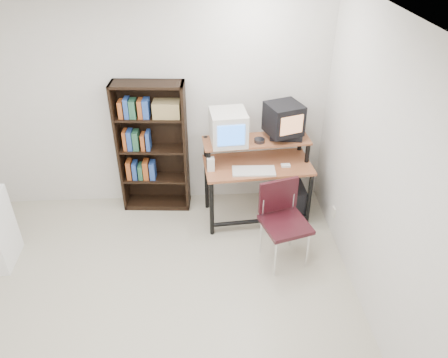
{
  "coord_description": "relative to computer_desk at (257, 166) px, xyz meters",
  "views": [
    {
      "loc": [
        0.52,
        -2.67,
        3.27
      ],
      "look_at": [
        0.75,
        1.1,
        0.82
      ],
      "focal_mm": 35.0,
      "sensor_mm": 36.0,
      "label": 1
    }
  ],
  "objects": [
    {
      "name": "pc_tower",
      "position": [
        0.46,
        0.0,
        -0.48
      ],
      "size": [
        0.22,
        0.46,
        0.42
      ],
      "primitive_type": "cube",
      "rotation": [
        0.0,
        0.0,
        0.04
      ],
      "color": "black",
      "rests_on": "floor"
    },
    {
      "name": "crt_tv",
      "position": [
        0.29,
        0.12,
        0.53
      ],
      "size": [
        0.45,
        0.45,
        0.34
      ],
      "rotation": [
        0.0,
        0.0,
        0.33
      ],
      "color": "black",
      "rests_on": "vcr"
    },
    {
      "name": "bookshelf",
      "position": [
        -1.19,
        0.31,
        0.14
      ],
      "size": [
        0.82,
        0.33,
        1.6
      ],
      "rotation": [
        0.0,
        0.0,
        -0.08
      ],
      "color": "black",
      "rests_on": "floor"
    },
    {
      "name": "cd_spindle",
      "position": [
        0.02,
        0.04,
        0.31
      ],
      "size": [
        0.14,
        0.14,
        0.05
      ],
      "primitive_type": "cylinder",
      "rotation": [
        0.0,
        0.0,
        0.15
      ],
      "color": "#26262B",
      "rests_on": "computer_desk"
    },
    {
      "name": "vcr",
      "position": [
        0.33,
        0.15,
        0.32
      ],
      "size": [
        0.39,
        0.31,
        0.08
      ],
      "primitive_type": "cube",
      "rotation": [
        0.0,
        0.0,
        -0.15
      ],
      "color": "black",
      "rests_on": "computer_desk"
    },
    {
      "name": "wall_outlet",
      "position": [
        0.83,
        -0.4,
        -0.39
      ],
      "size": [
        0.02,
        0.08,
        0.12
      ],
      "primitive_type": "cube",
      "color": "beige",
      "rests_on": "right_wall"
    },
    {
      "name": "ceiling",
      "position": [
        -1.16,
        -1.55,
        1.91
      ],
      "size": [
        4.0,
        4.0,
        0.01
      ],
      "primitive_type": "cube",
      "color": "white",
      "rests_on": "back_wall"
    },
    {
      "name": "right_wall",
      "position": [
        0.84,
        -1.55,
        0.61
      ],
      "size": [
        0.01,
        4.0,
        2.6
      ],
      "primitive_type": "cube",
      "color": "silver",
      "rests_on": "floor"
    },
    {
      "name": "mouse",
      "position": [
        0.31,
        -0.09,
        0.05
      ],
      "size": [
        0.1,
        0.06,
        0.03
      ],
      "primitive_type": "cube",
      "rotation": [
        0.0,
        0.0,
        -0.0
      ],
      "color": "white",
      "rests_on": "mousepad"
    },
    {
      "name": "mousepad",
      "position": [
        0.31,
        -0.09,
        0.03
      ],
      "size": [
        0.25,
        0.22,
        0.01
      ],
      "primitive_type": "cube",
      "rotation": [
        0.0,
        0.0,
        0.17
      ],
      "color": "black",
      "rests_on": "computer_desk"
    },
    {
      "name": "keyboard",
      "position": [
        -0.06,
        -0.19,
        0.05
      ],
      "size": [
        0.48,
        0.23,
        0.03
      ],
      "primitive_type": "cube",
      "rotation": [
        0.0,
        0.0,
        -0.04
      ],
      "color": "beige",
      "rests_on": "computer_desk"
    },
    {
      "name": "crt_monitor",
      "position": [
        -0.33,
        0.08,
        0.47
      ],
      "size": [
        0.42,
        0.43,
        0.37
      ],
      "rotation": [
        0.0,
        0.0,
        0.09
      ],
      "color": "beige",
      "rests_on": "computer_desk"
    },
    {
      "name": "school_chair",
      "position": [
        0.18,
        -0.73,
        -0.14
      ],
      "size": [
        0.55,
        0.55,
        0.89
      ],
      "rotation": [
        0.0,
        0.0,
        0.28
      ],
      "color": "black",
      "rests_on": "floor"
    },
    {
      "name": "back_wall",
      "position": [
        -1.16,
        0.45,
        0.61
      ],
      "size": [
        4.0,
        0.01,
        2.6
      ],
      "primitive_type": "cube",
      "color": "silver",
      "rests_on": "floor"
    },
    {
      "name": "computer_desk",
      "position": [
        0.0,
        0.0,
        0.0
      ],
      "size": [
        1.24,
        0.7,
        0.98
      ],
      "rotation": [
        0.0,
        0.0,
        0.08
      ],
      "color": "#9A5532",
      "rests_on": "floor"
    },
    {
      "name": "desk_speaker",
      "position": [
        -0.53,
        -0.12,
        0.12
      ],
      "size": [
        0.09,
        0.08,
        0.17
      ],
      "primitive_type": "cube",
      "rotation": [
        0.0,
        0.0,
        0.09
      ],
      "color": "beige",
      "rests_on": "computer_desk"
    },
    {
      "name": "floor",
      "position": [
        -1.16,
        -1.55,
        -0.69
      ],
      "size": [
        4.0,
        4.0,
        0.01
      ],
      "primitive_type": "cube",
      "color": "#BDB59D",
      "rests_on": "ground"
    }
  ]
}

